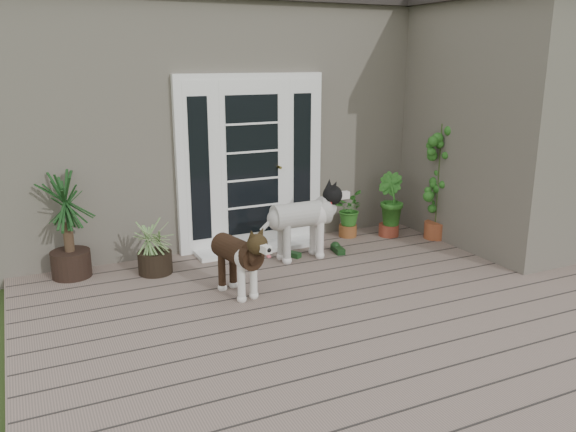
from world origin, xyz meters
name	(u,v)px	position (x,y,z in m)	size (l,w,h in m)	color
deck	(356,311)	(0.00, 0.40, 0.06)	(6.20, 4.60, 0.12)	#6B5B4C
house_main	(214,118)	(0.00, 4.65, 1.55)	(7.40, 4.00, 3.10)	#665E54
roof_main	(210,5)	(0.00, 4.65, 3.20)	(7.60, 4.20, 0.20)	#2D2826
house_wing	(508,130)	(2.90, 1.50, 1.55)	(1.60, 2.40, 3.10)	#665E54
door_unit	(251,162)	(-0.20, 2.60, 1.19)	(1.90, 0.14, 2.15)	white
door_step	(259,247)	(-0.20, 2.40, 0.14)	(1.60, 0.40, 0.05)	white
brindle_dog	(237,263)	(-0.95, 1.15, 0.46)	(0.35, 0.81, 0.67)	#321E12
white_dog	(301,227)	(0.13, 1.86, 0.52)	(0.41, 0.95, 0.79)	white
spider_plant	(154,244)	(-1.56, 2.12, 0.45)	(0.63, 0.63, 0.67)	#89A767
yucca	(67,226)	(-2.42, 2.40, 0.70)	(0.80, 0.80, 1.16)	black
herb_a	(348,217)	(1.10, 2.40, 0.38)	(0.41, 0.41, 0.52)	#1C641F
herb_b	(389,213)	(1.61, 2.19, 0.44)	(0.42, 0.42, 0.63)	#1F5518
herb_c	(434,215)	(2.28, 2.08, 0.36)	(0.31, 0.31, 0.48)	#1E5718
sapling	(439,180)	(2.11, 1.83, 0.91)	(0.46, 0.46, 1.57)	#245B1A
clog_left	(292,253)	(0.06, 1.97, 0.16)	(0.12, 0.26, 0.08)	#173917
clog_right	(338,249)	(0.64, 1.87, 0.17)	(0.14, 0.30, 0.09)	black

